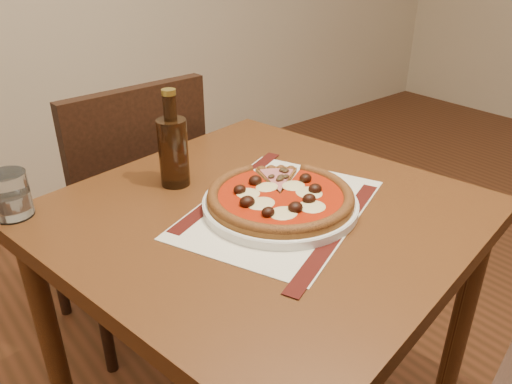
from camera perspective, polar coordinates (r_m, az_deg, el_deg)
table at (r=1.10m, az=0.67°, el=-6.48°), size 0.92×0.92×0.75m
chair_far at (r=1.61m, az=-14.23°, el=-1.11°), size 0.44×0.44×0.90m
placemat at (r=1.04m, az=2.76°, el=-1.87°), size 0.52×0.46×0.00m
plate at (r=1.04m, az=2.78°, el=-1.39°), size 0.32×0.32×0.02m
pizza at (r=1.03m, az=2.81°, el=-0.42°), size 0.30×0.30×0.04m
ham_slice at (r=1.11m, az=2.73°, el=1.77°), size 0.11×0.13×0.02m
water_glass at (r=1.11m, az=-26.31°, el=-0.31°), size 0.10×0.10×0.09m
bottle at (r=1.12m, az=-9.44°, el=4.90°), size 0.07×0.07×0.22m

